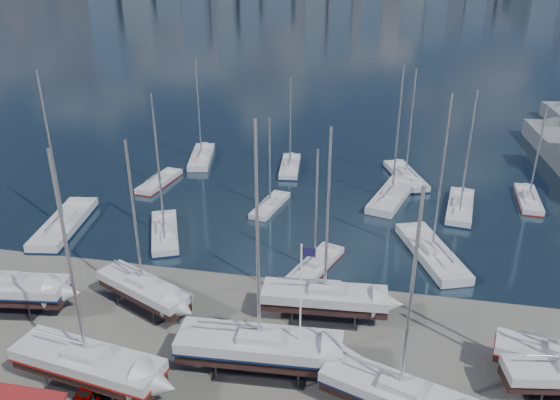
# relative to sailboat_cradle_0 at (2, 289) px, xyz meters

# --- Properties ---
(ground) EXTENTS (1400.00, 1400.00, 0.00)m
(ground) POSITION_rel_sailboat_cradle_0_xyz_m (24.28, -0.63, -2.16)
(ground) COLOR #605E59
(ground) RESTS_ON ground
(water) EXTENTS (1400.00, 600.00, 0.40)m
(water) POSITION_rel_sailboat_cradle_0_xyz_m (24.28, 309.37, -2.31)
(water) COLOR #1A2C3B
(water) RESTS_ON ground
(sailboat_cradle_0) EXTENTS (11.30, 4.43, 17.64)m
(sailboat_cradle_0) POSITION_rel_sailboat_cradle_0_xyz_m (0.00, 0.00, 0.00)
(sailboat_cradle_0) COLOR #2D2D33
(sailboat_cradle_0) RESTS_ON ground
(sailboat_cradle_1) EXTENTS (11.48, 4.82, 17.84)m
(sailboat_cradle_1) POSITION_rel_sailboat_cradle_0_xyz_m (11.80, -7.10, 0.01)
(sailboat_cradle_1) COLOR #2D2D33
(sailboat_cradle_1) RESTS_ON ground
(sailboat_cradle_2) EXTENTS (9.53, 6.38, 15.27)m
(sailboat_cradle_2) POSITION_rel_sailboat_cradle_0_xyz_m (11.59, 2.51, -0.12)
(sailboat_cradle_2) COLOR #2D2D33
(sailboat_cradle_2) RESTS_ON ground
(sailboat_cradle_3) EXTENTS (12.15, 3.98, 19.12)m
(sailboat_cradle_3) POSITION_rel_sailboat_cradle_0_xyz_m (23.09, -3.19, 0.08)
(sailboat_cradle_3) COLOR #2D2D33
(sailboat_cradle_3) RESTS_ON ground
(sailboat_cradle_4) EXTENTS (10.46, 3.56, 16.74)m
(sailboat_cradle_4) POSITION_rel_sailboat_cradle_0_xyz_m (26.91, 4.05, -0.04)
(sailboat_cradle_4) COLOR #2D2D33
(sailboat_cradle_4) RESTS_ON ground
(sailboat_cradle_5) EXTENTS (10.75, 6.13, 16.70)m
(sailboat_cradle_5) POSITION_rel_sailboat_cradle_0_xyz_m (32.95, -5.96, -0.05)
(sailboat_cradle_5) COLOR #2D2D33
(sailboat_cradle_5) RESTS_ON ground
(sailboat_moored_0) EXTENTS (5.32, 12.69, 18.39)m
(sailboat_moored_0) POSITION_rel_sailboat_cradle_0_xyz_m (-3.58, 15.07, -1.84)
(sailboat_moored_0) COLOR black
(sailboat_moored_0) RESTS_ON water
(sailboat_moored_1) EXTENTS (3.51, 8.82, 12.83)m
(sailboat_moored_1) POSITION_rel_sailboat_cradle_0_xyz_m (1.80, 29.25, -1.85)
(sailboat_moored_1) COLOR black
(sailboat_moored_1) RESTS_ON water
(sailboat_moored_2) EXTENTS (5.00, 10.79, 15.72)m
(sailboat_moored_2) POSITION_rel_sailboat_cradle_0_xyz_m (4.29, 39.29, -1.83)
(sailboat_moored_2) COLOR black
(sailboat_moored_2) RESTS_ON water
(sailboat_moored_3) EXTENTS (6.34, 10.07, 14.62)m
(sailboat_moored_3) POSITION_rel_sailboat_cradle_0_xyz_m (8.16, 15.41, -1.85)
(sailboat_moored_3) COLOR black
(sailboat_moored_3) RESTS_ON water
(sailboat_moored_4) EXTENTS (3.66, 8.05, 11.73)m
(sailboat_moored_4) POSITION_rel_sailboat_cradle_0_xyz_m (17.88, 24.70, -1.83)
(sailboat_moored_4) COLOR black
(sailboat_moored_4) RESTS_ON water
(sailboat_moored_5) EXTENTS (3.56, 9.38, 13.68)m
(sailboat_moored_5) POSITION_rel_sailboat_cradle_0_xyz_m (17.92, 38.09, -1.85)
(sailboat_moored_5) COLOR black
(sailboat_moored_5) RESTS_ON water
(sailboat_moored_6) EXTENTS (5.17, 8.97, 12.94)m
(sailboat_moored_6) POSITION_rel_sailboat_cradle_0_xyz_m (25.08, 11.66, -1.85)
(sailboat_moored_6) COLOR black
(sailboat_moored_6) RESTS_ON water
(sailboat_moored_7) EXTENTS (6.24, 12.03, 17.49)m
(sailboat_moored_7) POSITION_rel_sailboat_cradle_0_xyz_m (32.29, 30.14, -1.83)
(sailboat_moored_7) COLOR black
(sailboat_moored_7) RESTS_ON water
(sailboat_moored_8) EXTENTS (6.23, 10.85, 15.65)m
(sailboat_moored_8) POSITION_rel_sailboat_cradle_0_xyz_m (34.05, 37.39, -1.85)
(sailboat_moored_8) COLOR black
(sailboat_moored_8) RESTS_ON water
(sailboat_moored_9) EXTENTS (7.19, 12.04, 17.58)m
(sailboat_moored_9) POSITION_rel_sailboat_cradle_0_xyz_m (36.34, 16.34, -1.83)
(sailboat_moored_9) COLOR black
(sailboat_moored_9) RESTS_ON water
(sailboat_moored_10) EXTENTS (4.33, 10.49, 15.23)m
(sailboat_moored_10) POSITION_rel_sailboat_cradle_0_xyz_m (40.32, 28.45, -1.85)
(sailboat_moored_10) COLOR black
(sailboat_moored_10) RESTS_ON water
(sailboat_moored_11) EXTENTS (2.99, 8.78, 12.91)m
(sailboat_moored_11) POSITION_rel_sailboat_cradle_0_xyz_m (48.87, 32.60, -1.85)
(sailboat_moored_11) COLOR black
(sailboat_moored_11) RESTS_ON water
(flagpole) EXTENTS (0.96, 0.12, 10.83)m
(flagpole) POSITION_rel_sailboat_cradle_0_xyz_m (26.04, -2.93, 4.01)
(flagpole) COLOR white
(flagpole) RESTS_ON ground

